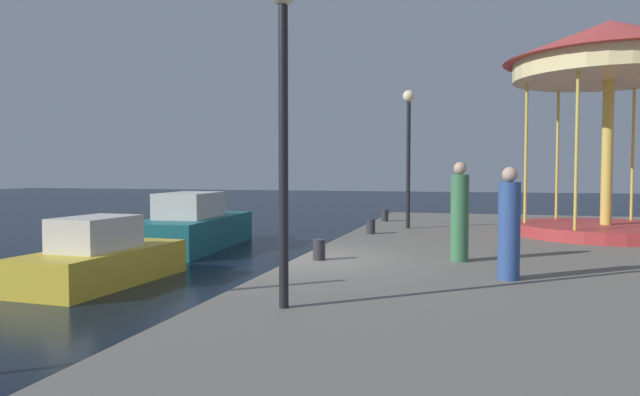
% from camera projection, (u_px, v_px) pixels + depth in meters
% --- Properties ---
extents(ground_plane, '(120.00, 120.00, 0.00)m').
position_uv_depth(ground_plane, '(296.00, 299.00, 11.36)').
color(ground_plane, black).
extents(motorboat_teal, '(2.55, 5.78, 1.82)m').
position_uv_depth(motorboat_teal, '(193.00, 227.00, 18.70)').
color(motorboat_teal, '#19606B').
rests_on(motorboat_teal, ground).
extents(motorboat_yellow, '(1.90, 4.16, 1.52)m').
position_uv_depth(motorboat_yellow, '(102.00, 259.00, 12.81)').
color(motorboat_yellow, gold).
rests_on(motorboat_yellow, ground).
extents(carousel, '(5.33, 5.33, 5.61)m').
position_uv_depth(carousel, '(609.00, 74.00, 15.01)').
color(carousel, '#B23333').
rests_on(carousel, quay_dock).
extents(lamp_post_mid_promenade, '(0.36, 0.36, 4.10)m').
position_uv_depth(lamp_post_mid_promenade, '(283.00, 81.00, 7.11)').
color(lamp_post_mid_promenade, black).
rests_on(lamp_post_mid_promenade, quay_dock).
extents(lamp_post_far_end, '(0.36, 0.36, 4.10)m').
position_uv_depth(lamp_post_far_end, '(409.00, 133.00, 17.12)').
color(lamp_post_far_end, black).
rests_on(lamp_post_far_end, quay_dock).
extents(bollard_center, '(0.24, 0.24, 0.40)m').
position_uv_depth(bollard_center, '(371.00, 226.00, 15.73)').
color(bollard_center, '#2D2D33').
rests_on(bollard_center, quay_dock).
extents(bollard_south, '(0.24, 0.24, 0.40)m').
position_uv_depth(bollard_south, '(319.00, 250.00, 11.11)').
color(bollard_south, '#2D2D33').
rests_on(bollard_south, quay_dock).
extents(bollard_north, '(0.24, 0.24, 0.40)m').
position_uv_depth(bollard_north, '(385.00, 215.00, 19.66)').
color(bollard_north, '#2D2D33').
rests_on(bollard_north, quay_dock).
extents(person_by_the_water, '(0.34, 0.34, 1.78)m').
position_uv_depth(person_by_the_water, '(509.00, 227.00, 9.08)').
color(person_by_the_water, '#2D4C8C').
rests_on(person_by_the_water, quay_dock).
extents(person_near_carousel, '(0.34, 0.34, 1.89)m').
position_uv_depth(person_near_carousel, '(460.00, 215.00, 10.93)').
color(person_near_carousel, '#387247').
rests_on(person_near_carousel, quay_dock).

